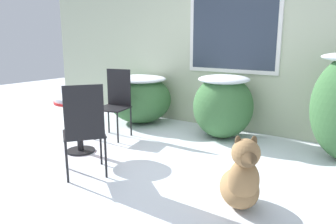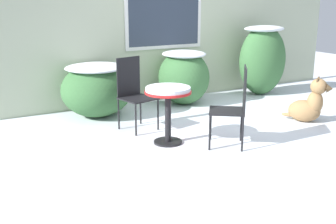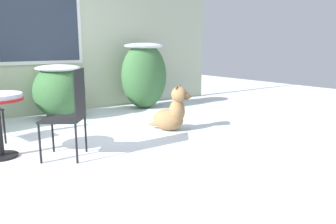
% 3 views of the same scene
% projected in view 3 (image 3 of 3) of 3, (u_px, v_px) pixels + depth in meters
% --- Properties ---
extents(ground_plane, '(16.00, 16.00, 0.00)m').
position_uv_depth(ground_plane, '(84.00, 143.00, 4.30)').
color(ground_plane, silver).
extents(house_wall, '(8.00, 0.10, 2.85)m').
position_uv_depth(house_wall, '(32.00, 35.00, 5.75)').
color(house_wall, '#B2BC9E').
rests_on(house_wall, ground_plane).
extents(shrub_middle, '(0.87, 0.90, 0.93)m').
position_uv_depth(shrub_middle, '(59.00, 90.00, 5.66)').
color(shrub_middle, '#386638').
rests_on(shrub_middle, ground_plane).
extents(shrub_right, '(0.97, 0.68, 1.30)m').
position_uv_depth(shrub_right, '(144.00, 74.00, 6.53)').
color(shrub_right, '#386638').
rests_on(shrub_right, ground_plane).
extents(patio_chair_far_side, '(0.60, 0.60, 1.00)m').
position_uv_depth(patio_chair_far_side, '(70.00, 111.00, 3.63)').
color(patio_chair_far_side, black).
rests_on(patio_chair_far_side, ground_plane).
extents(dog, '(0.55, 0.63, 0.69)m').
position_uv_depth(dog, '(172.00, 114.00, 4.85)').
color(dog, '#937047').
rests_on(dog, ground_plane).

